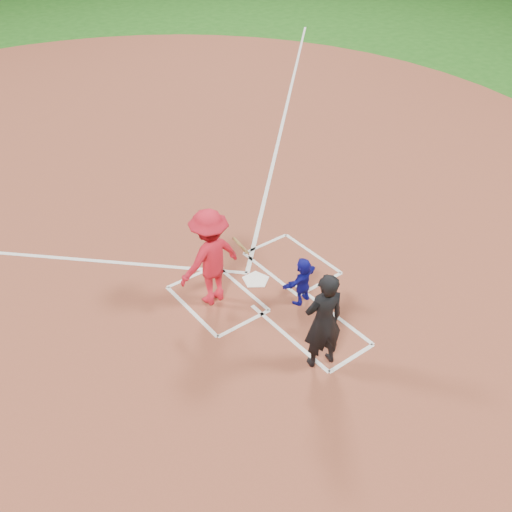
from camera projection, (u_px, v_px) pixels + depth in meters
ground at (256, 281)px, 11.89m from camera, size 120.00×120.00×0.00m
home_plate_dirt at (124, 173)px, 15.74m from camera, size 28.00×28.00×0.01m
home_plate at (256, 280)px, 11.88m from camera, size 0.60×0.60×0.02m
catcher at (303, 281)px, 11.06m from camera, size 0.98×0.46×1.02m
umpire at (323, 321)px, 9.46m from camera, size 0.80×0.63×1.93m
chalk_markings at (136, 183)px, 15.28m from camera, size 28.35×17.32×0.01m
batter_at_plate at (210, 258)px, 10.81m from camera, size 1.44×0.98×2.04m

